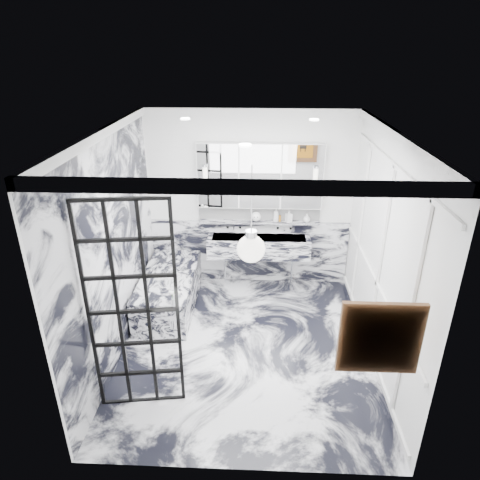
{
  "coord_description": "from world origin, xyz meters",
  "views": [
    {
      "loc": [
        0.13,
        -4.54,
        3.63
      ],
      "look_at": [
        -0.1,
        0.5,
        1.31
      ],
      "focal_mm": 32.0,
      "sensor_mm": 36.0,
      "label": 1
    }
  ],
  "objects_px": {
    "trough_sink": "(259,246)",
    "mirror_cabinet": "(260,176)",
    "crittall_door": "(133,311)",
    "bathtub": "(169,291)"
  },
  "relations": [
    {
      "from": "mirror_cabinet",
      "to": "trough_sink",
      "type": "bearing_deg",
      "value": -90.0
    },
    {
      "from": "trough_sink",
      "to": "mirror_cabinet",
      "type": "bearing_deg",
      "value": 90.0
    },
    {
      "from": "crittall_door",
      "to": "trough_sink",
      "type": "distance_m",
      "value": 2.87
    },
    {
      "from": "crittall_door",
      "to": "mirror_cabinet",
      "type": "relative_size",
      "value": 1.25
    },
    {
      "from": "mirror_cabinet",
      "to": "bathtub",
      "type": "relative_size",
      "value": 1.15
    },
    {
      "from": "trough_sink",
      "to": "bathtub",
      "type": "distance_m",
      "value": 1.55
    },
    {
      "from": "crittall_door",
      "to": "mirror_cabinet",
      "type": "xyz_separation_m",
      "value": [
        1.25,
        2.72,
        0.63
      ]
    },
    {
      "from": "crittall_door",
      "to": "trough_sink",
      "type": "height_order",
      "value": "crittall_door"
    },
    {
      "from": "crittall_door",
      "to": "bathtub",
      "type": "distance_m",
      "value": 2.1
    },
    {
      "from": "trough_sink",
      "to": "bathtub",
      "type": "height_order",
      "value": "trough_sink"
    }
  ]
}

